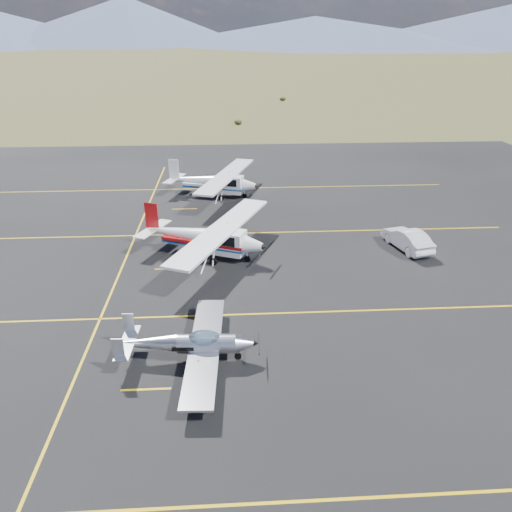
# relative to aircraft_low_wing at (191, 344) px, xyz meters

# --- Properties ---
(ground) EXTENTS (1600.00, 1600.00, 0.00)m
(ground) POSITION_rel_aircraft_low_wing_xyz_m (1.30, 1.64, -0.83)
(ground) COLOR #383D1C
(ground) RESTS_ON ground
(apron) EXTENTS (72.00, 72.00, 0.02)m
(apron) POSITION_rel_aircraft_low_wing_xyz_m (1.30, 8.64, -0.83)
(apron) COLOR black
(apron) RESTS_ON ground
(aircraft_low_wing) EXTENTS (5.73, 8.00, 1.74)m
(aircraft_low_wing) POSITION_rel_aircraft_low_wing_xyz_m (0.00, 0.00, 0.00)
(aircraft_low_wing) COLOR silver
(aircraft_low_wing) RESTS_ON apron
(aircraft_cessna) EXTENTS (8.73, 11.63, 3.05)m
(aircraft_cessna) POSITION_rel_aircraft_low_wing_xyz_m (0.25, 10.99, 0.52)
(aircraft_cessna) COLOR white
(aircraft_cessna) RESTS_ON apron
(aircraft_plain) EXTENTS (7.99, 11.54, 2.95)m
(aircraft_plain) POSITION_rel_aircraft_low_wing_xyz_m (0.59, 23.51, 0.48)
(aircraft_plain) COLOR white
(aircraft_plain) RESTS_ON apron
(sedan) EXTENTS (2.39, 4.34, 1.36)m
(sedan) POSITION_rel_aircraft_low_wing_xyz_m (13.30, 11.25, -0.14)
(sedan) COLOR silver
(sedan) RESTS_ON apron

